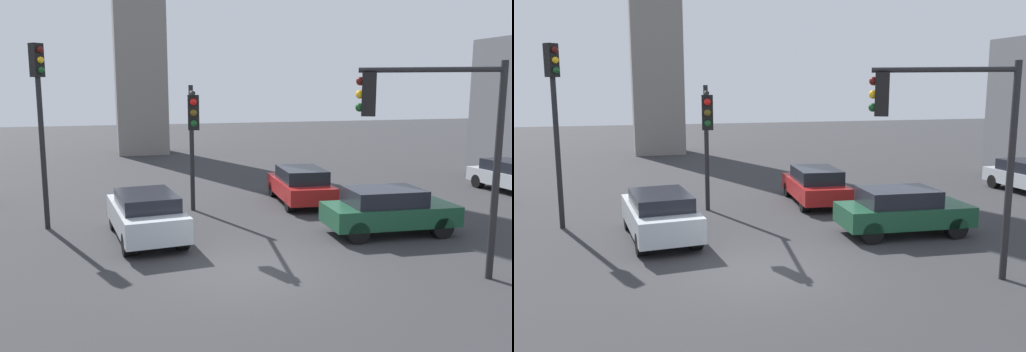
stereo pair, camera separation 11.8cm
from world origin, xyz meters
TOP-DOWN VIEW (x-y plane):
  - ground_plane at (0.00, 0.00)m, footprint 109.66×109.66m
  - traffic_light_0 at (-5.04, 5.62)m, footprint 0.45×0.48m
  - traffic_light_1 at (3.91, -1.39)m, footprint 2.92×1.63m
  - traffic_light_2 at (-0.48, 4.95)m, footprint 0.80×3.91m
  - car_0 at (4.93, 1.96)m, footprint 4.04×2.07m
  - car_3 at (3.99, 6.79)m, footprint 2.21×4.25m
  - car_5 at (-2.15, 3.51)m, footprint 2.13×4.28m

SIDE VIEW (x-z plane):
  - ground_plane at x=0.00m, z-range 0.00..0.00m
  - car_3 at x=3.99m, z-range 0.03..1.43m
  - car_0 at x=4.93m, z-range 0.04..1.46m
  - car_5 at x=-2.15m, z-range 0.05..1.46m
  - traffic_light_2 at x=-0.48m, z-range 0.99..5.50m
  - traffic_light_1 at x=3.91m, z-range 1.09..6.08m
  - traffic_light_0 at x=-5.04m, z-range 1.09..6.82m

